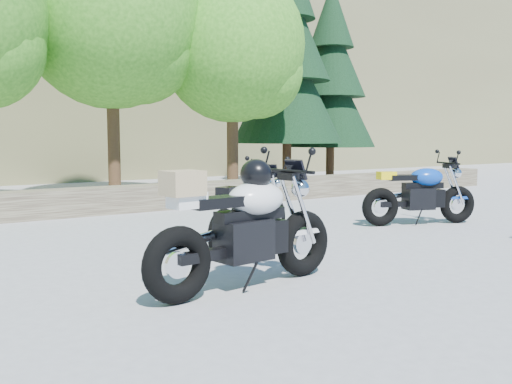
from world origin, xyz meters
The scene contains 10 objects.
ground centered at (0.00, 0.00, 0.00)m, with size 90.00×90.00×0.00m, color gray.
stone_wall centered at (0.00, 5.50, 0.25)m, with size 22.00×0.55×0.50m, color #483B30.
hillside centered at (3.00, 28.00, 7.50)m, with size 80.00×30.00×15.00m, color brown.
tree_decid_mid centered at (0.91, 7.54, 4.04)m, with size 4.08×4.08×6.24m.
tree_decid_right centered at (3.71, 6.94, 3.50)m, with size 3.54×3.54×5.41m.
conifer_near centered at (6.20, 8.20, 3.68)m, with size 3.17×3.17×7.06m.
conifer_far centered at (8.40, 8.80, 3.27)m, with size 2.82×2.82×6.27m.
silver_bike centered at (0.22, 1.14, 0.48)m, with size 1.80×1.06×0.99m.
white_bike centered at (-0.92, -0.46, 0.61)m, with size 2.24×0.71×1.24m.
blue_bike centered at (3.65, 1.24, 0.50)m, with size 1.97×0.91×1.03m.
Camera 1 is at (-3.85, -4.93, 1.45)m, focal length 40.00 mm.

